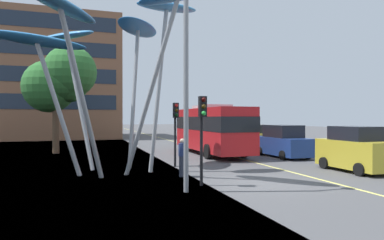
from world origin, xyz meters
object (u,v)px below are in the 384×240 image
car_parked_mid (283,142)px  car_parked_far (250,138)px  leaf_sculpture (107,32)px  red_bus (211,127)px  pedestrian (182,157)px  traffic_light_kerb_near (202,121)px  street_lamp (195,40)px  car_parked_near (355,150)px  traffic_light_kerb_far (176,120)px

car_parked_mid → car_parked_far: car_parked_mid is taller
leaf_sculpture → car_parked_far: size_ratio=2.65×
red_bus → pedestrian: size_ratio=5.69×
traffic_light_kerb_near → car_parked_far: traffic_light_kerb_near is taller
street_lamp → car_parked_near: bearing=12.3°
traffic_light_kerb_near → street_lamp: (-0.56, -0.82, 2.91)m
traffic_light_kerb_far → street_lamp: bearing=-98.5°
car_parked_near → car_parked_mid: 6.42m
red_bus → car_parked_mid: (3.94, -3.18, -0.94)m
red_bus → traffic_light_kerb_near: bearing=-112.7°
traffic_light_kerb_far → car_parked_far: traffic_light_kerb_far is taller
street_lamp → pedestrian: street_lamp is taller
red_bus → car_parked_far: (4.40, 2.56, -0.98)m
car_parked_far → pedestrian: (-9.04, -10.98, -0.10)m
leaf_sculpture → traffic_light_kerb_near: bearing=-51.1°
car_parked_near → pedestrian: size_ratio=2.24×
car_parked_mid → car_parked_near: bearing=-90.3°
red_bus → car_parked_far: red_bus is taller
pedestrian → traffic_light_kerb_far: bearing=80.6°
red_bus → pedestrian: (-4.64, -8.42, -1.08)m
street_lamp → pedestrian: 5.56m
traffic_light_kerb_near → street_lamp: street_lamp is taller
red_bus → traffic_light_kerb_far: size_ratio=2.83×
leaf_sculpture → car_parked_far: leaf_sculpture is taller
street_lamp → car_parked_mid: bearing=42.9°
car_parked_near → car_parked_far: 12.17m
traffic_light_kerb_near → car_parked_mid: 11.42m
leaf_sculpture → pedestrian: 6.85m
car_parked_mid → street_lamp: (-9.00, -8.37, 4.43)m
street_lamp → pedestrian: bearing=82.3°
car_parked_mid → traffic_light_kerb_far: bearing=-164.4°
leaf_sculpture → car_parked_near: 13.31m
red_bus → traffic_light_kerb_near: size_ratio=2.80×
red_bus → car_parked_near: (3.90, -9.60, -0.89)m
traffic_light_kerb_far → pedestrian: size_ratio=2.01×
leaf_sculpture → car_parked_far: 16.31m
traffic_light_kerb_near → car_parked_far: bearing=56.2°
traffic_light_kerb_near → car_parked_far: size_ratio=0.88×
car_parked_mid → car_parked_far: bearing=85.4°
traffic_light_kerb_far → traffic_light_kerb_near: bearing=-93.8°
red_bus → pedestrian: bearing=-118.8°
car_parked_near → car_parked_far: size_ratio=0.97×
leaf_sculpture → traffic_light_kerb_far: bearing=18.2°
traffic_light_kerb_far → car_parked_near: bearing=-27.3°
traffic_light_kerb_near → car_parked_mid: traffic_light_kerb_near is taller
traffic_light_kerb_far → car_parked_far: bearing=43.1°
car_parked_near → street_lamp: (-8.96, -1.96, 4.39)m
red_bus → leaf_sculpture: bearing=-139.6°
car_parked_far → pedestrian: bearing=-129.4°
traffic_light_kerb_near → car_parked_near: bearing=7.7°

